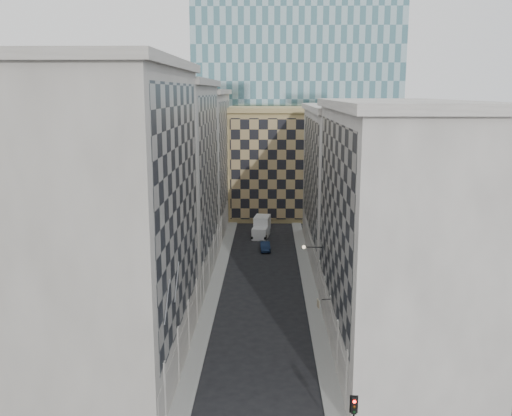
# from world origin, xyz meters

# --- Properties ---
(sidewalk_west) EXTENTS (1.50, 100.00, 0.15)m
(sidewalk_west) POSITION_xyz_m (-5.25, 30.00, 0.07)
(sidewalk_west) COLOR gray
(sidewalk_west) RESTS_ON ground
(sidewalk_east) EXTENTS (1.50, 100.00, 0.15)m
(sidewalk_east) POSITION_xyz_m (5.25, 30.00, 0.07)
(sidewalk_east) COLOR gray
(sidewalk_east) RESTS_ON ground
(bldg_left_a) EXTENTS (10.80, 22.80, 23.70)m
(bldg_left_a) POSITION_xyz_m (-10.88, 11.00, 11.82)
(bldg_left_a) COLOR gray
(bldg_left_a) RESTS_ON ground
(bldg_left_b) EXTENTS (10.80, 22.80, 22.70)m
(bldg_left_b) POSITION_xyz_m (-10.88, 33.00, 11.32)
(bldg_left_b) COLOR gray
(bldg_left_b) RESTS_ON ground
(bldg_left_c) EXTENTS (10.80, 22.80, 21.70)m
(bldg_left_c) POSITION_xyz_m (-10.88, 55.00, 10.83)
(bldg_left_c) COLOR gray
(bldg_left_c) RESTS_ON ground
(bldg_right_a) EXTENTS (10.80, 26.80, 20.70)m
(bldg_right_a) POSITION_xyz_m (10.88, 15.00, 10.32)
(bldg_right_a) COLOR #A59F97
(bldg_right_a) RESTS_ON ground
(bldg_right_b) EXTENTS (10.80, 28.80, 19.70)m
(bldg_right_b) POSITION_xyz_m (10.89, 42.00, 9.85)
(bldg_right_b) COLOR #A59F97
(bldg_right_b) RESTS_ON ground
(tan_block) EXTENTS (16.80, 14.80, 18.80)m
(tan_block) POSITION_xyz_m (2.00, 67.90, 9.44)
(tan_block) COLOR tan
(tan_block) RESTS_ON ground
(church_tower) EXTENTS (7.20, 7.20, 51.50)m
(church_tower) POSITION_xyz_m (0.00, 82.00, 26.95)
(church_tower) COLOR #2B2721
(church_tower) RESTS_ON ground
(flagpoles_left) EXTENTS (0.10, 6.33, 2.33)m
(flagpoles_left) POSITION_xyz_m (-5.90, 6.00, 8.00)
(flagpoles_left) COLOR gray
(flagpoles_left) RESTS_ON ground
(bracket_lamp) EXTENTS (1.98, 0.36, 0.36)m
(bracket_lamp) POSITION_xyz_m (4.38, 24.00, 6.20)
(bracket_lamp) COLOR black
(bracket_lamp) RESTS_ON ground
(traffic_light) EXTENTS (0.49, 0.43, 3.91)m
(traffic_light) POSITION_xyz_m (5.68, -0.63, 2.95)
(traffic_light) COLOR black
(traffic_light) RESTS_ON sidewalk_east
(box_truck) EXTENTS (2.89, 5.63, 2.96)m
(box_truck) POSITION_xyz_m (-0.39, 52.51, 1.29)
(box_truck) COLOR white
(box_truck) RESTS_ON ground
(dark_car) EXTENTS (1.53, 3.81, 1.23)m
(dark_car) POSITION_xyz_m (0.22, 44.55, 0.62)
(dark_car) COLOR #0E1B36
(dark_car) RESTS_ON ground
(shop_sign) EXTENTS (1.19, 0.70, 0.78)m
(shop_sign) POSITION_xyz_m (4.96, 14.79, 3.84)
(shop_sign) COLOR black
(shop_sign) RESTS_ON ground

